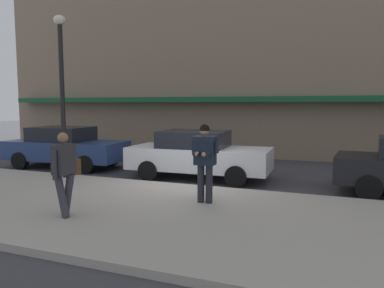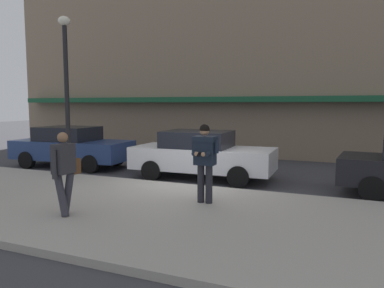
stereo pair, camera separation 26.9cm
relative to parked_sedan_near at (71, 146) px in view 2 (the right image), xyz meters
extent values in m
plane|color=#3D3D42|center=(5.56, -1.45, -0.79)|extent=(80.00, 80.00, 0.00)
cube|color=#A8A399|center=(6.56, -4.30, -0.72)|extent=(32.00, 5.30, 0.14)
cube|color=silver|center=(6.56, -1.40, -0.79)|extent=(28.00, 0.12, 0.01)
cube|color=#195133|center=(6.56, 4.70, 1.81)|extent=(26.60, 0.70, 0.24)
cube|color=navy|center=(0.04, 0.00, -0.12)|extent=(4.60, 2.09, 0.70)
cube|color=black|center=(-0.14, -0.01, 0.49)|extent=(2.17, 1.76, 0.52)
cylinder|color=black|center=(1.38, 0.94, -0.47)|extent=(0.65, 0.26, 0.64)
cylinder|color=black|center=(1.49, -0.77, -0.47)|extent=(0.65, 0.26, 0.64)
cylinder|color=black|center=(-1.40, 0.77, -0.47)|extent=(0.65, 0.26, 0.64)
cylinder|color=black|center=(-1.30, -0.94, -0.47)|extent=(0.65, 0.26, 0.64)
cube|color=silver|center=(5.44, -0.16, -0.12)|extent=(4.56, 1.97, 0.70)
cube|color=black|center=(5.26, -0.16, 0.49)|extent=(2.12, 1.70, 0.52)
cylinder|color=black|center=(6.81, 0.74, -0.47)|extent=(0.65, 0.24, 0.64)
cylinder|color=black|center=(6.86, -0.97, -0.47)|extent=(0.65, 0.24, 0.64)
cylinder|color=black|center=(4.02, 0.65, -0.47)|extent=(0.65, 0.24, 0.64)
cylinder|color=black|center=(4.08, -1.06, -0.47)|extent=(0.65, 0.24, 0.64)
cylinder|color=black|center=(10.45, 0.54, -0.47)|extent=(0.66, 0.27, 0.64)
cylinder|color=black|center=(10.32, -1.17, -0.47)|extent=(0.66, 0.27, 0.64)
cylinder|color=#23232B|center=(6.86, -3.35, -0.21)|extent=(0.16, 0.16, 0.88)
cylinder|color=#23232B|center=(6.66, -3.35, -0.21)|extent=(0.16, 0.16, 0.88)
cube|color=#192333|center=(6.76, -3.35, 0.55)|extent=(0.47, 0.31, 0.64)
cube|color=#192333|center=(6.76, -3.35, 0.82)|extent=(0.53, 0.35, 0.12)
cylinder|color=#192333|center=(7.03, -3.36, 0.66)|extent=(0.11, 0.11, 0.30)
cylinder|color=#192333|center=(6.90, -3.52, 0.51)|extent=(0.11, 0.30, 0.10)
sphere|color=tan|center=(6.83, -3.65, 0.51)|extent=(0.10, 0.10, 0.10)
cylinder|color=#192333|center=(6.49, -3.35, 0.66)|extent=(0.11, 0.11, 0.30)
cylinder|color=#192333|center=(6.60, -3.51, 0.51)|extent=(0.11, 0.30, 0.10)
sphere|color=tan|center=(6.67, -3.65, 0.51)|extent=(0.10, 0.10, 0.10)
cube|color=black|center=(6.75, -3.69, 0.51)|extent=(0.08, 0.14, 0.07)
sphere|color=tan|center=(6.75, -3.38, 1.01)|extent=(0.22, 0.22, 0.22)
sphere|color=black|center=(6.75, -3.38, 1.04)|extent=(0.23, 0.23, 0.23)
cylinder|color=#33333D|center=(4.47, -5.45, -0.22)|extent=(0.33, 0.16, 0.87)
cylinder|color=#33333D|center=(4.48, -5.27, -0.22)|extent=(0.33, 0.16, 0.87)
cube|color=#2D2D33|center=(4.48, -5.36, 0.51)|extent=(0.29, 0.43, 0.60)
cylinder|color=#2D2D33|center=(4.47, -5.61, 0.43)|extent=(0.10, 0.10, 0.58)
cylinder|color=#2D2D33|center=(4.48, -5.11, 0.43)|extent=(0.10, 0.10, 0.58)
sphere|color=#8C6647|center=(4.48, -5.36, 0.94)|extent=(0.21, 0.21, 0.21)
cube|color=brown|center=(4.50, -5.06, 0.31)|extent=(0.13, 0.24, 0.32)
cylinder|color=black|center=(1.73, -2.10, 1.65)|extent=(0.14, 0.14, 4.60)
ellipsoid|color=silver|center=(1.73, -2.10, 4.09)|extent=(0.36, 0.36, 0.28)
camera|label=1|loc=(9.54, -11.30, 1.60)|focal=35.00mm
camera|label=2|loc=(9.79, -11.19, 1.60)|focal=35.00mm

